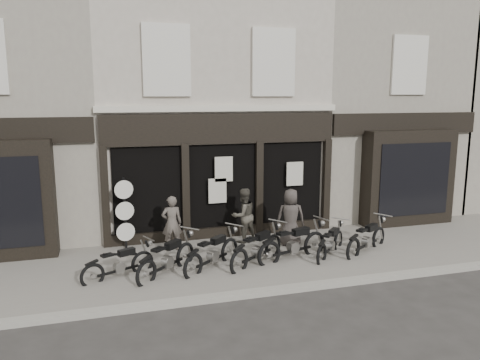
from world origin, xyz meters
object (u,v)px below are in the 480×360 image
object	(u,v)px
motorcycle_2	(213,255)
advert_sign_post	(125,217)
motorcycle_6	(367,241)
man_right	(291,217)
motorcycle_1	(167,261)
man_left	(172,223)
motorcycle_5	(331,245)
motorcycle_0	(119,266)
man_centre	(243,215)
motorcycle_4	(293,246)
motorcycle_3	(257,251)

from	to	relation	value
motorcycle_2	advert_sign_post	world-z (taller)	advert_sign_post
motorcycle_6	man_right	world-z (taller)	man_right
motorcycle_1	man_left	world-z (taller)	man_left
motorcycle_1	motorcycle_5	xyz separation A→B (m)	(4.48, 0.10, -0.04)
motorcycle_0	man_left	xyz separation A→B (m)	(1.51, 1.58, 0.54)
motorcycle_5	man_right	world-z (taller)	man_right
motorcycle_5	motorcycle_0	bearing A→B (deg)	136.11
motorcycle_2	man_right	xyz separation A→B (m)	(2.56, 1.06, 0.54)
man_centre	man_right	size ratio (longest dim) A/B	0.97
man_right	motorcycle_2	bearing A→B (deg)	39.67
motorcycle_2	man_centre	distance (m)	2.25
motorcycle_4	advert_sign_post	size ratio (longest dim) A/B	1.03
motorcycle_3	man_right	world-z (taller)	man_right
motorcycle_0	motorcycle_2	distance (m)	2.32
motorcycle_1	motorcycle_6	distance (m)	5.59
motorcycle_0	motorcycle_5	world-z (taller)	motorcycle_5
motorcycle_2	motorcycle_3	size ratio (longest dim) A/B	0.95
motorcycle_5	man_centre	size ratio (longest dim) A/B	0.97
motorcycle_1	advert_sign_post	xyz separation A→B (m)	(-0.89, 2.18, 0.64)
man_left	man_right	xyz separation A→B (m)	(3.37, -0.51, 0.05)
motorcycle_1	man_right	bearing A→B (deg)	-26.00
motorcycle_1	advert_sign_post	distance (m)	2.44
advert_sign_post	motorcycle_1	bearing A→B (deg)	-78.92
man_centre	motorcycle_3	bearing A→B (deg)	67.10
motorcycle_6	motorcycle_1	bearing A→B (deg)	149.88
motorcycle_1	man_left	xyz separation A→B (m)	(0.36, 1.67, 0.49)
motorcycle_4	motorcycle_6	distance (m)	2.20
motorcycle_0	advert_sign_post	world-z (taller)	advert_sign_post
motorcycle_1	motorcycle_6	xyz separation A→B (m)	(5.59, 0.07, -0.01)
motorcycle_0	man_centre	distance (m)	4.09
man_left	motorcycle_6	bearing A→B (deg)	163.53
motorcycle_0	man_right	world-z (taller)	man_right
motorcycle_1	motorcycle_5	distance (m)	4.48
motorcycle_1	man_right	distance (m)	3.94
motorcycle_1	man_right	xyz separation A→B (m)	(3.72, 1.15, 0.54)
man_left	man_centre	size ratio (longest dim) A/B	0.97
motorcycle_2	motorcycle_5	world-z (taller)	motorcycle_2
motorcycle_3	motorcycle_4	world-z (taller)	motorcycle_4
motorcycle_2	motorcycle_5	size ratio (longest dim) A/B	1.15
motorcycle_4	motorcycle_5	xyz separation A→B (m)	(1.09, -0.02, -0.06)
man_left	man_right	size ratio (longest dim) A/B	0.94
motorcycle_3	man_right	xyz separation A→B (m)	(1.37, 1.09, 0.53)
motorcycle_3	man_left	distance (m)	2.61
motorcycle_0	motorcycle_4	world-z (taller)	motorcycle_4
motorcycle_0	man_right	size ratio (longest dim) A/B	1.07
motorcycle_6	man_right	distance (m)	2.23
motorcycle_3	man_centre	xyz separation A→B (m)	(0.15, 1.77, 0.51)
motorcycle_1	motorcycle_3	world-z (taller)	motorcycle_3
motorcycle_5	advert_sign_post	world-z (taller)	advert_sign_post
motorcycle_6	advert_sign_post	size ratio (longest dim) A/B	0.88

